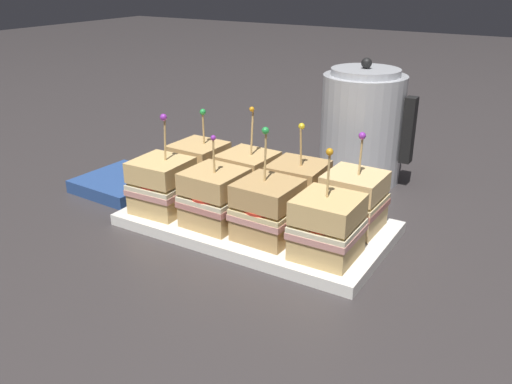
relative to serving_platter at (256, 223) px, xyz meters
The scene contains 12 objects.
ground_plane 0.01m from the serving_platter, ahead, with size 6.00×6.00×0.00m, color #383333.
serving_platter is the anchor object (origin of this frame).
sandwich_front_far_left 0.17m from the serving_platter, 160.85° to the right, with size 0.09×0.09×0.16m.
sandwich_front_center_left 0.09m from the serving_platter, 133.56° to the right, with size 0.09×0.09×0.15m.
sandwich_front_center_right 0.08m from the serving_platter, 43.81° to the right, with size 0.09×0.09×0.17m.
sandwich_front_far_right 0.16m from the serving_platter, 19.70° to the right, with size 0.09×0.09×0.16m.
sandwich_back_far_left 0.17m from the serving_platter, 161.77° to the left, with size 0.09×0.09×0.15m.
sandwich_back_center_left 0.08m from the serving_platter, 133.52° to the left, with size 0.09×0.09×0.17m.
sandwich_back_center_right 0.09m from the serving_platter, 44.33° to the left, with size 0.09×0.09×0.16m.
sandwich_back_far_right 0.16m from the serving_platter, 19.74° to the left, with size 0.09×0.09×0.15m.
kettle_steel 0.32m from the serving_platter, 78.80° to the left, with size 0.18×0.16×0.24m.
napkin_stack 0.31m from the serving_platter, behind, with size 0.15×0.15×0.02m.
Camera 1 is at (0.41, -0.68, 0.39)m, focal length 38.00 mm.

